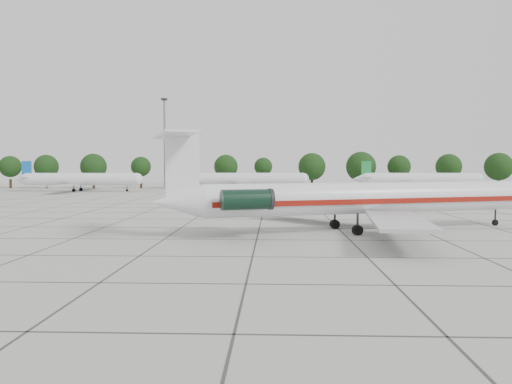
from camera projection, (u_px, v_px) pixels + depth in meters
ground at (259, 228)px, 50.82m from camera, size 260.00×260.00×0.00m
apron_joints at (263, 214)px, 65.79m from camera, size 170.00×170.00×0.02m
main_airliner at (351, 198)px, 47.95m from camera, size 38.38×29.29×9.21m
bg_airliner_b at (80, 180)px, 120.95m from camera, size 28.24×27.20×7.40m
bg_airliner_c at (247, 179)px, 123.58m from camera, size 28.24×27.20×7.40m
bg_airliner_d at (421, 179)px, 122.31m from camera, size 28.24×27.20×7.40m
tree_line at (226, 167)px, 135.75m from camera, size 249.86×8.44×10.22m
floodlight_mast at (165, 138)px, 142.96m from camera, size 1.60×1.60×25.45m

